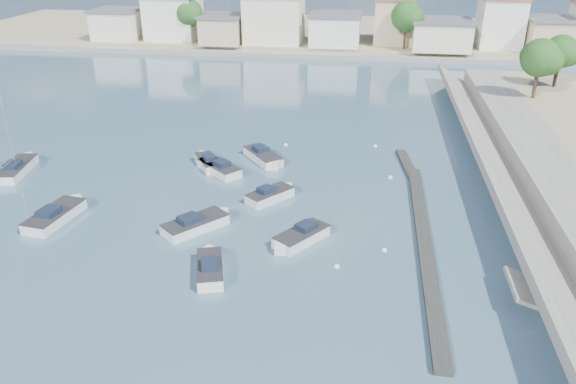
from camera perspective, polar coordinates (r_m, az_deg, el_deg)
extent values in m
plane|color=#2D4A5B|center=(68.30, 5.96, 7.93)|extent=(400.00, 400.00, 0.00)
cube|color=slate|center=(44.38, 22.72, -2.66)|extent=(4.17, 90.00, 2.86)
cube|color=slate|center=(37.14, 25.36, -9.78)|extent=(5.31, 3.50, 1.94)
cube|color=black|center=(40.76, 13.70, -4.99)|extent=(1.00, 26.00, 0.35)
cube|color=black|center=(53.29, 12.09, 2.57)|extent=(2.00, 8.05, 0.30)
cube|color=gray|center=(118.83, 7.30, 15.65)|extent=(160.00, 40.00, 1.40)
cube|color=slate|center=(98.24, 6.92, 13.48)|extent=(160.00, 2.50, 0.80)
cube|color=beige|center=(112.52, -16.82, 15.94)|extent=(8.00, 8.00, 5.00)
cube|color=#595960|center=(112.16, -17.00, 17.28)|extent=(8.48, 8.48, 0.35)
cube|color=silver|center=(110.46, -11.53, 16.98)|extent=(9.00, 9.00, 7.50)
cube|color=tan|center=(104.93, -6.64, 16.05)|extent=(7.00, 8.00, 4.50)
cube|color=#595960|center=(104.57, -6.71, 17.36)|extent=(7.42, 8.48, 0.35)
cube|color=beige|center=(104.71, -1.41, 17.16)|extent=(10.00, 9.00, 8.00)
cube|color=silver|center=(102.69, 4.81, 16.07)|extent=(8.50, 8.50, 5.00)
cube|color=#595960|center=(102.30, 4.87, 17.55)|extent=(9.01, 9.01, 0.35)
cube|color=tan|center=(105.33, 10.63, 16.67)|extent=(6.50, 7.50, 7.50)
cube|color=beige|center=(102.20, 15.24, 15.12)|extent=(9.50, 9.00, 4.50)
cube|color=#595960|center=(101.84, 15.40, 16.46)|extent=(10.07, 9.54, 0.35)
cube|color=silver|center=(106.45, 20.73, 15.75)|extent=(7.00, 8.00, 8.00)
cube|color=tan|center=(106.68, 25.12, 14.22)|extent=(8.00, 9.00, 5.00)
cube|color=#595960|center=(106.30, 25.39, 15.62)|extent=(8.48, 9.54, 0.35)
cylinder|color=#38281E|center=(106.69, -9.86, 15.70)|extent=(0.44, 0.44, 3.38)
sphere|color=#1C4416|center=(106.20, -10.00, 17.48)|extent=(4.80, 4.80, 4.80)
sphere|color=#1C4416|center=(105.39, -9.61, 17.32)|extent=(3.60, 3.60, 3.60)
sphere|color=#1C4416|center=(106.84, -10.34, 17.58)|extent=(3.30, 3.30, 3.30)
cylinder|color=#38281E|center=(105.62, 0.37, 15.84)|extent=(0.44, 0.44, 2.93)
sphere|color=#1C4416|center=(105.19, 0.37, 17.39)|extent=(4.16, 4.16, 4.16)
sphere|color=#1C4416|center=(104.60, 0.77, 17.24)|extent=(3.12, 3.12, 3.12)
sphere|color=#1C4416|center=(105.64, 0.04, 17.50)|extent=(2.86, 2.86, 2.86)
cylinder|color=#38281E|center=(100.79, 11.78, 15.07)|extent=(0.44, 0.44, 3.60)
sphere|color=#1C4416|center=(100.25, 11.96, 17.07)|extent=(5.12, 5.12, 5.12)
sphere|color=#1C4416|center=(99.71, 12.54, 16.84)|extent=(3.84, 3.84, 3.84)
sphere|color=#1C4416|center=(100.66, 11.48, 17.23)|extent=(3.52, 3.52, 3.52)
cylinder|color=#38281E|center=(105.85, 20.63, 14.38)|extent=(0.44, 0.44, 3.15)
sphere|color=#1C4416|center=(105.39, 20.89, 16.03)|extent=(4.48, 4.48, 4.48)
sphere|color=#1C4416|center=(105.05, 21.40, 15.81)|extent=(3.36, 3.36, 3.36)
sphere|color=#1C4416|center=(105.64, 20.48, 16.19)|extent=(3.08, 3.08, 3.08)
cylinder|color=#38281E|center=(73.85, 23.82, 9.99)|extent=(0.44, 0.44, 3.15)
sphere|color=#1C4416|center=(73.20, 24.25, 12.32)|extent=(4.48, 4.48, 4.48)
sphere|color=#1C4416|center=(72.94, 24.97, 11.98)|extent=(3.36, 3.36, 3.36)
sphere|color=#1C4416|center=(73.39, 23.66, 12.57)|extent=(3.08, 3.08, 3.08)
cylinder|color=#38281E|center=(80.60, 25.59, 10.72)|extent=(0.44, 0.44, 2.93)
sphere|color=#1C4416|center=(80.04, 25.98, 12.71)|extent=(4.16, 4.16, 4.16)
sphere|color=#1C4416|center=(79.82, 26.59, 12.42)|extent=(3.12, 3.12, 3.12)
sphere|color=#1C4416|center=(80.20, 25.47, 12.92)|extent=(2.86, 2.86, 2.86)
cube|color=silver|center=(36.68, -7.93, -7.91)|extent=(2.67, 4.34, 1.00)
cube|color=silver|center=(38.15, -7.98, -6.48)|extent=(1.52, 1.52, 1.00)
cube|color=#262628|center=(36.41, -7.98, -7.25)|extent=(2.70, 4.35, 0.08)
cube|color=#172132|center=(35.94, -7.99, -7.27)|extent=(1.29, 1.45, 0.48)
cube|color=silver|center=(45.89, -1.87, -0.47)|extent=(3.81, 4.15, 1.00)
cube|color=silver|center=(46.91, -0.28, 0.15)|extent=(1.26, 1.26, 1.00)
cube|color=#262628|center=(45.67, -1.87, 0.10)|extent=(3.83, 4.17, 0.08)
cube|color=#172132|center=(45.33, -2.26, 0.22)|extent=(1.55, 1.57, 0.48)
cube|color=silver|center=(51.44, -7.01, 2.30)|extent=(4.72, 4.49, 1.00)
cube|color=silver|center=(53.05, -8.23, 2.95)|extent=(1.34, 1.34, 1.00)
cube|color=#262628|center=(51.25, -7.04, 2.81)|extent=(4.75, 4.51, 0.08)
cube|color=#172132|center=(50.79, -6.76, 2.91)|extent=(1.80, 1.78, 0.48)
cube|color=silver|center=(39.92, 1.36, -4.67)|extent=(3.91, 4.47, 1.00)
cube|color=silver|center=(38.79, -0.47, -5.64)|extent=(1.41, 1.41, 1.00)
cube|color=#262628|center=(39.67, 1.37, -4.05)|extent=(3.94, 4.49, 0.08)
cube|color=#172132|center=(39.83, 1.79, -3.53)|extent=(1.62, 1.67, 0.48)
cube|color=silver|center=(46.19, -22.58, -2.37)|extent=(2.76, 5.45, 1.00)
cube|color=silver|center=(47.73, -20.99, -1.19)|extent=(2.05, 2.05, 1.00)
cube|color=#262628|center=(45.98, -22.68, -1.82)|extent=(2.81, 5.46, 0.08)
cube|color=#172132|center=(45.52, -23.12, -1.83)|extent=(1.48, 1.73, 0.48)
cube|color=silver|center=(52.79, -8.08, 2.85)|extent=(3.45, 4.20, 1.00)
cube|color=silver|center=(54.31, -8.59, 3.47)|extent=(1.34, 1.34, 1.00)
cube|color=#262628|center=(52.61, -8.11, 3.35)|extent=(3.48, 4.21, 0.08)
cube|color=#172132|center=(52.16, -8.00, 3.45)|extent=(1.47, 1.53, 0.48)
cube|color=silver|center=(53.84, -2.56, 3.54)|extent=(4.49, 5.06, 1.00)
cube|color=silver|center=(52.08, -1.50, 2.78)|extent=(1.48, 1.48, 1.00)
cube|color=#262628|center=(53.65, -2.57, 4.04)|extent=(4.52, 5.08, 0.08)
cube|color=#172132|center=(53.98, -2.82, 4.44)|extent=(1.82, 1.88, 0.48)
cube|color=silver|center=(42.01, -9.39, -3.41)|extent=(4.62, 4.93, 1.00)
cube|color=silver|center=(42.98, -7.04, -2.55)|extent=(1.45, 1.45, 1.00)
cube|color=#262628|center=(41.77, -9.44, -2.81)|extent=(4.65, 4.96, 0.08)
cube|color=#172132|center=(41.44, -10.03, -2.72)|extent=(1.85, 1.88, 0.48)
cube|color=silver|center=(56.58, -25.84, 2.03)|extent=(2.79, 5.82, 1.00)
cube|color=silver|center=(58.66, -24.95, 2.98)|extent=(1.83, 1.83, 1.00)
cube|color=#262628|center=(56.40, -25.93, 2.49)|extent=(2.82, 5.83, 0.08)
cube|color=#172132|center=(55.85, -26.19, 2.50)|extent=(1.42, 1.85, 0.48)
cylinder|color=silver|center=(55.15, -26.72, 6.32)|extent=(0.12, 0.12, 8.00)
cylinder|color=silver|center=(55.16, -26.53, 2.68)|extent=(0.49, 2.38, 0.08)
sphere|color=white|center=(37.32, 4.98, -7.56)|extent=(0.38, 0.38, 0.38)
sphere|color=white|center=(39.48, 9.76, -5.87)|extent=(0.38, 0.38, 0.38)
sphere|color=white|center=(50.79, 10.36, 1.44)|extent=(0.38, 0.38, 0.38)
sphere|color=white|center=(57.63, -0.23, 4.80)|extent=(0.38, 0.38, 0.38)
sphere|color=white|center=(57.95, 8.86, 4.61)|extent=(0.38, 0.38, 0.38)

